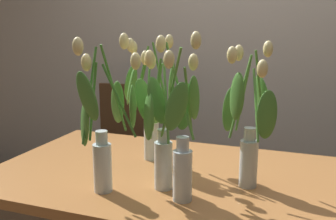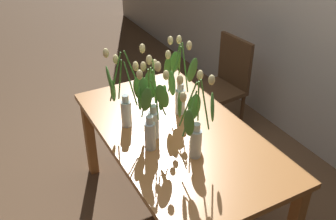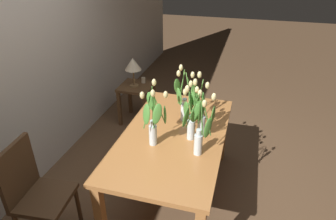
{
  "view_description": "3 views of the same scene",
  "coord_description": "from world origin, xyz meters",
  "views": [
    {
      "loc": [
        0.47,
        -1.44,
        1.34
      ],
      "look_at": [
        -0.08,
        0.03,
        1.0
      ],
      "focal_mm": 41.68,
      "sensor_mm": 36.0,
      "label": 1
    },
    {
      "loc": [
        1.79,
        -1.04,
        2.19
      ],
      "look_at": [
        -0.01,
        -0.07,
        0.92
      ],
      "focal_mm": 41.45,
      "sensor_mm": 36.0,
      "label": 2
    },
    {
      "loc": [
        -2.15,
        -0.56,
        2.2
      ],
      "look_at": [
        0.06,
        0.07,
        0.95
      ],
      "focal_mm": 31.6,
      "sensor_mm": 36.0,
      "label": 3
    }
  ],
  "objects": [
    {
      "name": "tulip_vase_3",
      "position": [
        -0.01,
        -0.18,
        0.97
      ],
      "size": [
        0.28,
        0.19,
        0.58
      ],
      "color": "silver",
      "rests_on": "dining_table"
    },
    {
      "name": "tulip_vase_1",
      "position": [
        0.27,
        -0.04,
        0.97
      ],
      "size": [
        0.22,
        0.26,
        0.55
      ],
      "color": "silver",
      "rests_on": "dining_table"
    },
    {
      "name": "tulip_vase_2",
      "position": [
        -0.21,
        -0.26,
        0.97
      ],
      "size": [
        0.21,
        0.27,
        0.57
      ],
      "color": "silver",
      "rests_on": "dining_table"
    },
    {
      "name": "dining_chair",
      "position": [
        -0.76,
        0.94,
        0.52
      ],
      "size": [
        0.43,
        0.43,
        0.93
      ],
      "color": "#4C331E",
      "rests_on": "ground"
    },
    {
      "name": "tulip_vase_4",
      "position": [
        0.05,
        -0.21,
        0.93
      ],
      "size": [
        0.18,
        0.16,
        0.57
      ],
      "color": "silver",
      "rests_on": "dining_table"
    },
    {
      "name": "tulip_vase_0",
      "position": [
        -0.2,
        0.12,
        0.97
      ],
      "size": [
        0.24,
        0.21,
        0.56
      ],
      "color": "silver",
      "rests_on": "dining_table"
    },
    {
      "name": "dining_table",
      "position": [
        0.0,
        0.0,
        0.65
      ],
      "size": [
        1.6,
        0.9,
        0.74
      ],
      "color": "#B7753D",
      "rests_on": "ground"
    },
    {
      "name": "ground_plane",
      "position": [
        0.0,
        0.0,
        0.0
      ],
      "size": [
        18.0,
        18.0,
        0.0
      ],
      "primitive_type": "plane",
      "color": "brown"
    }
  ]
}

